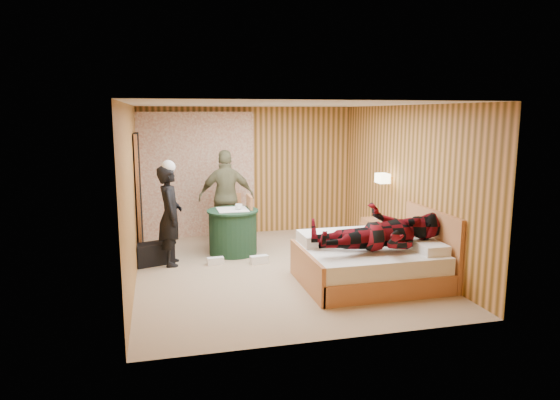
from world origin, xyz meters
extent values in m
cube|color=tan|center=(0.00, 0.00, 0.00)|extent=(4.20, 5.00, 0.01)
cube|color=silver|center=(0.00, 0.00, 2.50)|extent=(4.20, 5.00, 0.01)
cube|color=tan|center=(0.00, 2.50, 1.25)|extent=(4.20, 0.02, 2.50)
cube|color=tan|center=(-2.10, 0.00, 1.25)|extent=(0.02, 5.00, 2.50)
cube|color=tan|center=(2.10, 0.00, 1.25)|extent=(0.02, 5.00, 2.50)
cube|color=white|center=(-1.00, 2.43, 1.20)|extent=(2.20, 0.08, 2.40)
cube|color=black|center=(-2.06, 1.40, 1.02)|extent=(0.06, 0.90, 2.05)
cylinder|color=gold|center=(2.00, 0.45, 1.30)|extent=(0.18, 0.04, 0.04)
cube|color=#FFECB2|center=(1.92, 0.45, 1.30)|extent=(0.18, 0.24, 0.16)
cube|color=tan|center=(1.10, -0.94, 0.14)|extent=(1.84, 1.48, 0.28)
cube|color=white|center=(1.10, -0.94, 0.39)|extent=(1.79, 1.42, 0.23)
cube|color=tan|center=(0.18, -0.94, 0.26)|extent=(0.06, 1.48, 0.52)
cube|color=tan|center=(2.06, -0.94, 0.51)|extent=(0.06, 1.48, 1.01)
cube|color=white|center=(1.82, -1.29, 0.57)|extent=(0.35, 0.51, 0.13)
cube|color=white|center=(1.82, -0.59, 0.57)|extent=(0.35, 0.51, 0.13)
cube|color=white|center=(0.78, -0.52, 0.59)|extent=(1.11, 0.55, 0.17)
cube|color=tan|center=(1.88, 0.42, 0.30)|extent=(0.43, 0.59, 0.59)
cube|color=tan|center=(1.88, 0.42, 0.48)|extent=(0.45, 0.61, 0.03)
cylinder|color=#1C3D29|center=(-0.53, 1.04, 0.37)|extent=(0.81, 0.81, 0.74)
cylinder|color=#1C3D29|center=(-0.53, 1.04, 0.74)|extent=(0.87, 0.87, 0.03)
cube|color=white|center=(-0.53, 1.04, 0.77)|extent=(0.51, 0.51, 0.01)
cube|color=tan|center=(-0.53, 1.65, 0.45)|extent=(0.55, 0.55, 0.05)
cube|color=tan|center=(-0.46, 1.83, 0.70)|extent=(0.40, 0.19, 0.46)
cylinder|color=tan|center=(-0.75, 1.56, 0.21)|extent=(0.04, 0.04, 0.43)
cylinder|color=tan|center=(-0.31, 1.75, 0.21)|extent=(0.04, 0.04, 0.43)
cube|color=tan|center=(-0.42, 1.13, 0.48)|extent=(0.45, 0.45, 0.05)
cube|color=tan|center=(-0.22, 1.12, 0.74)|extent=(0.05, 0.45, 0.49)
cylinder|color=tan|center=(-0.60, 1.31, 0.23)|extent=(0.04, 0.04, 0.46)
cylinder|color=tan|center=(-0.25, 0.95, 0.23)|extent=(0.04, 0.04, 0.46)
cube|color=black|center=(-1.85, 0.74, 0.17)|extent=(0.67, 0.49, 0.34)
cube|color=white|center=(-0.90, 0.48, 0.06)|extent=(0.27, 0.12, 0.12)
cube|color=white|center=(-0.21, 0.37, 0.06)|extent=(0.30, 0.16, 0.13)
imported|color=black|center=(-1.57, 0.66, 0.79)|extent=(0.39, 0.59, 1.58)
imported|color=#6E6C49|center=(-0.53, 1.77, 0.86)|extent=(1.03, 0.46, 1.72)
imported|color=#60090F|center=(1.15, -1.14, 0.94)|extent=(0.86, 0.67, 1.77)
imported|color=white|center=(1.88, 0.37, 0.60)|extent=(0.23, 0.27, 0.02)
imported|color=white|center=(1.88, 0.37, 0.62)|extent=(0.19, 0.24, 0.02)
imported|color=white|center=(1.88, 0.55, 0.64)|extent=(0.13, 0.13, 0.09)
imported|color=white|center=(-0.43, 0.99, 0.82)|extent=(0.13, 0.13, 0.10)
camera|label=1|loc=(-1.73, -7.18, 2.37)|focal=32.00mm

